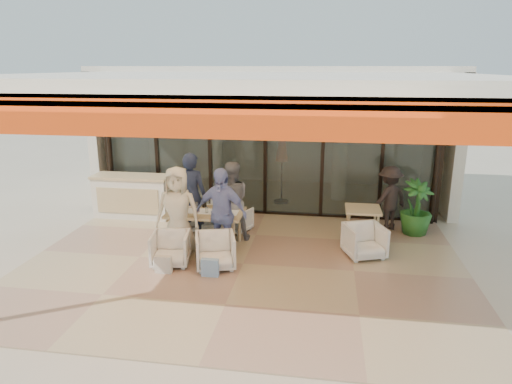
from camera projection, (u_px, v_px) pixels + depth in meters
The scene contains 21 objects.
ground at pixel (243, 265), 8.38m from camera, with size 70.00×70.00×0.00m, color #C6B293.
terrace_floor at pixel (243, 265), 8.38m from camera, with size 8.00×6.00×0.01m, color tan.
terrace_structure at pixel (239, 84), 7.26m from camera, with size 8.00×6.00×3.40m.
glass_storefront at pixel (265, 150), 10.81m from camera, with size 8.08×0.10×3.20m.
interior_block at pixel (277, 114), 12.85m from camera, with size 9.05×3.62×3.52m.
host_counter at pixel (133, 196), 10.88m from camera, with size 1.85×0.65×1.04m.
dining_table at pixel (205, 214), 9.06m from camera, with size 1.50×0.90×0.93m.
chair_far_left at pixel (199, 214), 10.11m from camera, with size 0.71×0.66×0.73m, color white.
chair_far_right at pixel (236, 218), 10.00m from camera, with size 0.59×0.55×0.60m, color white.
chair_near_left at pixel (170, 247), 8.30m from camera, with size 0.66×0.62×0.68m, color white.
chair_near_right at pixel (215, 249), 8.18m from camera, with size 0.69×0.64×0.71m, color white.
diner_navy at pixel (191, 196), 9.48m from camera, with size 0.67×0.44×1.84m, color #1A233B.
diner_grey at pixel (231, 202), 9.38m from camera, with size 0.81×0.63×1.67m, color slate.
diner_cream at pixel (178, 212), 8.64m from camera, with size 0.85×0.55×1.74m, color beige.
diner_periwinkle at pixel (221, 213), 8.51m from camera, with size 1.02×0.43×1.75m, color #7680C5.
tote_bag_cream at pixel (163, 265), 7.97m from camera, with size 0.30×0.10×0.34m, color silver.
tote_bag_blue at pixel (210, 268), 7.84m from camera, with size 0.30×0.10×0.34m, color #99BFD8.
side_table at pixel (363, 213), 9.28m from camera, with size 0.70×0.70×0.74m.
side_chair at pixel (365, 240), 8.64m from camera, with size 0.69×0.64×0.71m, color white.
standing_woman at pixel (389, 199), 9.96m from camera, with size 0.94×0.54×1.46m, color black.
potted_palm at pixel (416, 208), 9.74m from camera, with size 0.68×0.68×1.21m, color #1E5919.
Camera 1 is at (1.42, -7.59, 3.53)m, focal length 32.00 mm.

